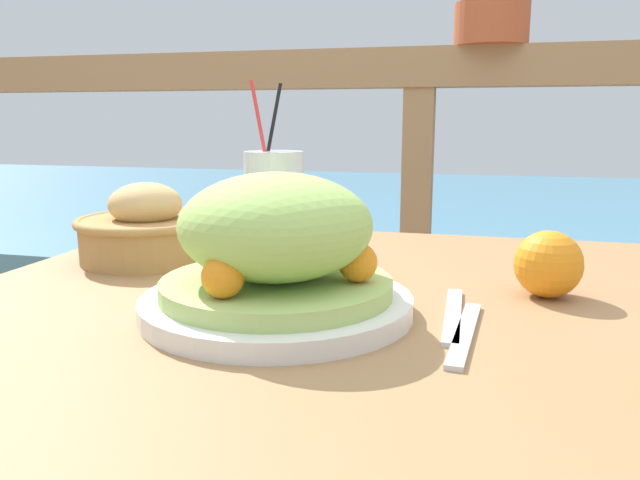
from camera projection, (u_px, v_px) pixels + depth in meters
name	position (u px, v px, depth m)	size (l,w,h in m)	color
patio_table	(340.00, 392.00, 0.73)	(0.91, 0.83, 0.76)	#997047
railing_fence	(418.00, 171.00, 1.50)	(2.80, 0.08, 1.12)	#937551
sea_backdrop	(454.00, 235.00, 3.99)	(12.00, 4.00, 0.43)	teal
salad_plate	(276.00, 254.00, 0.64)	(0.28, 0.28, 0.15)	silver
drink_glass	(274.00, 208.00, 0.85)	(0.08, 0.08, 0.25)	silver
bread_basket	(147.00, 230.00, 0.88)	(0.20, 0.20, 0.11)	#AD7F47
fork	(453.00, 315.00, 0.64)	(0.02, 0.18, 0.00)	silver
knife	(465.00, 333.00, 0.58)	(0.03, 0.18, 0.00)	silver
orange_near_glass	(548.00, 264.00, 0.70)	(0.08, 0.08, 0.08)	orange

